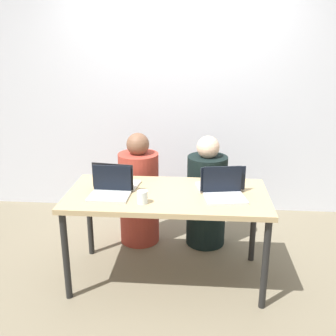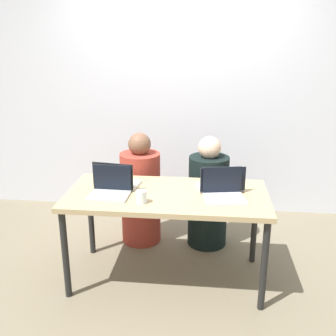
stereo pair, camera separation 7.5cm
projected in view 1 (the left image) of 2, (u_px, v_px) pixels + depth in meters
ground_plane at (167, 277)px, 3.28m from camera, size 12.00×12.00×0.00m
back_wall at (178, 96)px, 4.28m from camera, size 4.50×0.10×2.59m
desk at (167, 201)px, 3.06m from camera, size 1.56×0.76×0.75m
person_on_left at (139, 195)px, 3.74m from camera, size 0.45×0.45×1.08m
person_on_right at (206, 197)px, 3.69m from camera, size 0.40×0.40×1.06m
laptop_back_right at (220, 184)px, 3.11m from camera, size 0.39×0.28×0.21m
laptop_back_left at (116, 181)px, 3.15m from camera, size 0.36×0.28×0.22m
laptop_front_right at (224, 191)px, 2.94m from camera, size 0.33×0.28×0.22m
laptop_front_left at (110, 190)px, 2.97m from camera, size 0.31×0.26×0.22m
water_glass_left at (142, 198)px, 2.84m from camera, size 0.08×0.08×0.09m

